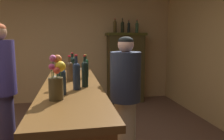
% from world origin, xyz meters
% --- Properties ---
extents(wall_back, '(5.67, 0.12, 2.98)m').
position_xyz_m(wall_back, '(0.00, 2.92, 1.49)').
color(wall_back, tan).
rests_on(wall_back, ground).
extents(bar_counter, '(0.60, 2.75, 1.04)m').
position_xyz_m(bar_counter, '(0.31, 0.08, 0.52)').
color(bar_counter, brown).
rests_on(bar_counter, ground).
extents(display_cabinet, '(0.92, 0.47, 1.66)m').
position_xyz_m(display_cabinet, '(1.60, 2.59, 0.86)').
color(display_cabinet, '#3A3016').
rests_on(display_cabinet, ground).
extents(wine_bottle_syrah, '(0.08, 0.08, 0.30)m').
position_xyz_m(wine_bottle_syrah, '(0.30, 0.08, 1.17)').
color(wine_bottle_syrah, '#49341F').
rests_on(wine_bottle_syrah, bar_counter).
extents(wine_bottle_chardonnay, '(0.07, 0.07, 0.29)m').
position_xyz_m(wine_bottle_chardonnay, '(0.50, 0.31, 1.17)').
color(wine_bottle_chardonnay, '#143E23').
rests_on(wine_bottle_chardonnay, bar_counter).
extents(wine_bottle_merlot, '(0.07, 0.07, 0.34)m').
position_xyz_m(wine_bottle_merlot, '(0.36, -0.35, 1.18)').
color(wine_bottle_merlot, '#1C263B').
rests_on(wine_bottle_merlot, bar_counter).
extents(wine_bottle_malbec, '(0.07, 0.07, 0.29)m').
position_xyz_m(wine_bottle_malbec, '(0.23, -0.52, 1.17)').
color(wine_bottle_malbec, '#1B283A').
rests_on(wine_bottle_malbec, bar_counter).
extents(wine_bottle_rose, '(0.08, 0.08, 0.32)m').
position_xyz_m(wine_bottle_rose, '(0.33, 0.34, 1.18)').
color(wine_bottle_rose, black).
rests_on(wine_bottle_rose, bar_counter).
extents(wine_bottle_pinot, '(0.07, 0.07, 0.33)m').
position_xyz_m(wine_bottle_pinot, '(0.45, -0.25, 1.18)').
color(wine_bottle_pinot, black).
rests_on(wine_bottle_pinot, bar_counter).
extents(wine_glass_front, '(0.06, 0.06, 0.14)m').
position_xyz_m(wine_glass_front, '(0.12, 0.85, 1.14)').
color(wine_glass_front, white).
rests_on(wine_glass_front, bar_counter).
extents(wine_glass_mid, '(0.07, 0.07, 0.14)m').
position_xyz_m(wine_glass_mid, '(0.16, -0.32, 1.13)').
color(wine_glass_mid, white).
rests_on(wine_glass_mid, bar_counter).
extents(flower_arrangement, '(0.14, 0.14, 0.36)m').
position_xyz_m(flower_arrangement, '(0.20, -0.68, 1.20)').
color(flower_arrangement, '#46391F').
rests_on(flower_arrangement, bar_counter).
extents(cheese_plate, '(0.16, 0.16, 0.01)m').
position_xyz_m(cheese_plate, '(0.44, 1.08, 1.04)').
color(cheese_plate, white).
rests_on(cheese_plate, bar_counter).
extents(display_bottle_left, '(0.08, 0.08, 0.33)m').
position_xyz_m(display_bottle_left, '(1.34, 2.59, 1.81)').
color(display_bottle_left, '#443413').
rests_on(display_bottle_left, display_cabinet).
extents(display_bottle_midleft, '(0.08, 0.08, 0.34)m').
position_xyz_m(display_bottle_midleft, '(1.52, 2.59, 1.81)').
color(display_bottle_midleft, black).
rests_on(display_bottle_midleft, display_cabinet).
extents(display_bottle_center, '(0.06, 0.06, 0.30)m').
position_xyz_m(display_bottle_center, '(1.67, 2.59, 1.79)').
color(display_bottle_center, black).
rests_on(display_bottle_center, display_cabinet).
extents(display_bottle_midright, '(0.07, 0.07, 0.31)m').
position_xyz_m(display_bottle_midright, '(1.87, 2.59, 1.80)').
color(display_bottle_midright, '#2E472D').
rests_on(display_bottle_midright, display_cabinet).
extents(patron_in_grey, '(0.35, 0.35, 1.71)m').
position_xyz_m(patron_in_grey, '(-0.51, 0.30, 0.94)').
color(patron_in_grey, '#2B2542').
rests_on(patron_in_grey, ground).
extents(bartender, '(0.36, 0.36, 1.55)m').
position_xyz_m(bartender, '(0.94, -0.01, 0.85)').
color(bartender, '#BBB197').
rests_on(bartender, ground).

